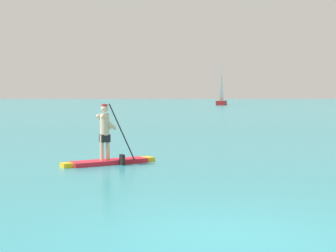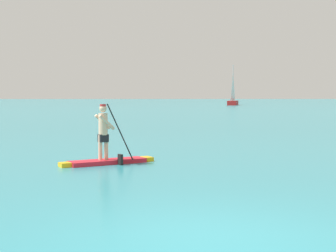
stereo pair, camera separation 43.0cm
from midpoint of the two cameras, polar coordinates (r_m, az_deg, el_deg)
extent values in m
plane|color=teal|center=(7.26, 6.73, -12.32)|extent=(440.00, 440.00, 0.00)
cube|color=red|center=(14.63, -5.99, -4.01)|extent=(2.26, 1.59, 0.12)
cube|color=yellow|center=(15.19, -1.63, -3.72)|extent=(0.44, 0.50, 0.12)
cube|color=yellow|center=(14.16, -10.67, -4.31)|extent=(0.42, 0.44, 0.12)
cylinder|color=beige|center=(14.56, -6.12, -2.39)|extent=(0.11, 0.11, 0.71)
cylinder|color=beige|center=(14.49, -6.78, -2.43)|extent=(0.11, 0.11, 0.71)
cube|color=black|center=(14.50, -6.46, -1.36)|extent=(0.33, 0.32, 0.22)
cylinder|color=beige|center=(14.47, -6.47, 0.21)|extent=(0.26, 0.26, 0.62)
sphere|color=beige|center=(14.45, -6.48, 1.97)|extent=(0.21, 0.21, 0.21)
cylinder|color=red|center=(14.45, -6.48, 2.34)|extent=(0.18, 0.18, 0.06)
cylinder|color=beige|center=(14.63, -6.53, 0.48)|extent=(0.45, 0.31, 0.48)
cylinder|color=beige|center=(14.35, -6.04, 0.42)|extent=(0.45, 0.31, 0.48)
cylinder|color=black|center=(14.28, -4.54, -0.70)|extent=(0.72, 0.42, 1.62)
cube|color=black|center=(14.36, -4.52, -3.82)|extent=(0.17, 0.21, 0.32)
cube|color=#A51E1E|center=(96.16, 7.43, 2.59)|extent=(3.03, 6.14, 0.82)
cylinder|color=#B2B2B7|center=(96.17, 7.45, 4.83)|extent=(0.12, 0.12, 6.71)
pyramid|color=white|center=(96.16, 7.45, 4.41)|extent=(1.07, 2.50, 5.07)
camera|label=1|loc=(0.22, -89.24, 0.05)|focal=54.20mm
camera|label=2|loc=(0.22, 90.76, -0.05)|focal=54.20mm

